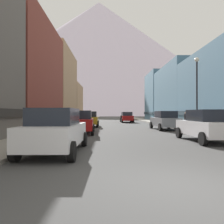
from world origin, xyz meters
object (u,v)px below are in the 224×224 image
at_px(car_left_2, 90,119).
at_px(car_driving_0, 127,117).
at_px(streetlamp_right, 197,83).
at_px(car_right_1, 165,120).
at_px(car_left_0, 56,130).
at_px(car_left_1, 81,122).
at_px(pedestrian_0, 186,120).
at_px(car_driving_1, 126,117).
at_px(car_right_0, 206,125).

height_order(car_left_2, car_driving_0, same).
bearing_deg(streetlamp_right, car_right_1, 112.99).
height_order(car_left_0, car_left_1, same).
xyz_separation_m(car_left_0, pedestrian_0, (10.05, 12.95, -0.04)).
height_order(car_left_0, car_right_1, same).
bearing_deg(car_right_1, pedestrian_0, 25.88).
height_order(car_left_1, car_driving_1, same).
bearing_deg(pedestrian_0, car_left_2, 161.33).
xyz_separation_m(car_right_0, car_driving_1, (-2.20, 25.52, 0.00)).
bearing_deg(car_driving_1, car_right_1, -82.64).
bearing_deg(car_driving_1, car_driving_0, -90.00).
relative_size(car_right_0, car_driving_0, 1.01).
height_order(car_left_0, car_left_2, same).
bearing_deg(car_driving_1, car_left_2, -113.40).
bearing_deg(car_left_0, car_driving_0, 78.95).
height_order(car_left_1, streetlamp_right, streetlamp_right).
bearing_deg(car_driving_1, car_left_1, -104.59).
relative_size(car_left_1, car_driving_0, 1.02).
distance_m(car_right_1, streetlamp_right, 5.02).
height_order(car_left_2, car_driving_1, same).
distance_m(car_left_0, car_left_2, 16.34).
bearing_deg(car_left_2, car_driving_1, 66.60).
height_order(car_right_1, pedestrian_0, car_right_1).
relative_size(car_right_0, car_right_1, 0.99).
bearing_deg(streetlamp_right, car_driving_0, 100.86).
xyz_separation_m(car_left_1, car_right_0, (7.60, -4.79, 0.00)).
bearing_deg(pedestrian_0, car_driving_0, 107.54).
relative_size(car_left_0, car_right_0, 1.00).
height_order(car_right_0, car_driving_0, same).
distance_m(car_left_1, car_driving_0, 20.30).
bearing_deg(car_driving_0, car_right_0, -84.84).
relative_size(car_left_2, pedestrian_0, 2.85).
xyz_separation_m(car_driving_0, car_driving_1, (0.00, 1.16, 0.00)).
bearing_deg(car_right_0, pedestrian_0, 75.76).
distance_m(car_left_2, car_right_1, 8.88).
relative_size(car_right_1, car_driving_1, 1.01).
relative_size(car_right_1, pedestrian_0, 2.87).
relative_size(car_driving_1, streetlamp_right, 0.75).
relative_size(car_left_2, car_right_1, 0.99).
xyz_separation_m(car_right_1, pedestrian_0, (2.45, 1.19, -0.04)).
bearing_deg(car_driving_1, car_left_0, -100.62).
height_order(car_driving_1, pedestrian_0, car_driving_1).
height_order(car_left_0, streetlamp_right, streetlamp_right).
bearing_deg(streetlamp_right, car_driving_1, 100.27).
bearing_deg(car_left_1, car_left_2, 90.01).
height_order(car_right_0, car_driving_1, same).
relative_size(car_left_0, car_driving_1, 1.01).
height_order(pedestrian_0, streetlamp_right, streetlamp_right).
distance_m(car_left_0, car_right_1, 14.00).
height_order(car_left_2, car_right_0, same).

